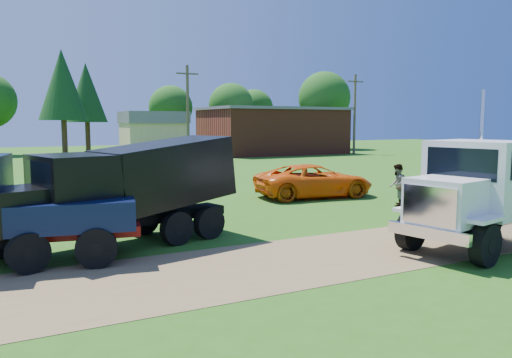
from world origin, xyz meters
name	(u,v)px	position (x,y,z in m)	size (l,w,h in m)	color
ground	(397,245)	(0.00, 0.00, 0.00)	(140.00, 140.00, 0.00)	#295A13
dirt_track	(397,245)	(0.00, 0.00, 0.01)	(120.00, 4.20, 0.01)	brown
white_semi_tractor	(480,194)	(1.89, -1.26, 1.56)	(7.72, 3.91, 4.55)	black
black_dump_truck	(125,187)	(-7.04, 3.62, 1.73)	(7.41, 3.94, 3.15)	black
orange_pickup	(314,181)	(3.18, 9.08, 0.79)	(2.62, 5.69, 1.58)	#E5590A
spectator_b	(397,185)	(4.91, 5.29, 0.91)	(0.88, 0.69, 1.82)	#999999
brick_building	(272,131)	(18.00, 40.00, 2.66)	(15.40, 10.40, 5.30)	maroon
tan_shed	(154,134)	(4.00, 40.00, 2.42)	(6.20, 5.40, 4.70)	tan
utility_poles	(188,111)	(6.00, 35.00, 4.71)	(42.20, 0.28, 9.00)	brown
tree_row	(137,98)	(4.61, 49.19, 6.48)	(57.59, 14.74, 11.05)	#352515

